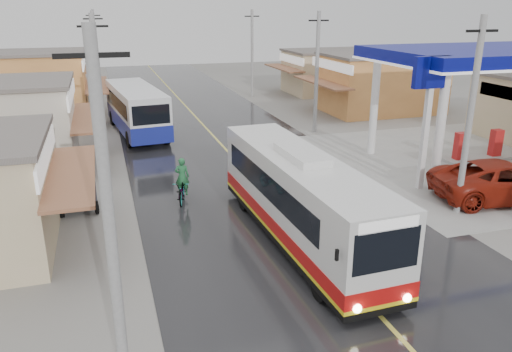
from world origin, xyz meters
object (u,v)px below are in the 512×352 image
object	(u,v)px
second_bus	(136,109)
tricycle_near	(75,186)
jeepney	(504,181)
coach_bus	(299,198)
cyclist	(182,187)

from	to	relation	value
second_bus	tricycle_near	bearing A→B (deg)	-112.06
jeepney	tricycle_near	bearing A→B (deg)	85.40
second_bus	jeepney	distance (m)	22.69
jeepney	tricycle_near	size ratio (longest dim) A/B	2.73
second_bus	jeepney	world-z (taller)	second_bus
coach_bus	second_bus	size ratio (longest dim) A/B	1.15
coach_bus	jeepney	xyz separation A→B (m)	(10.31, 1.14, -0.79)
coach_bus	jeepney	distance (m)	10.40
second_bus	cyclist	size ratio (longest dim) A/B	4.68
coach_bus	tricycle_near	size ratio (longest dim) A/B	4.77
cyclist	coach_bus	bearing A→B (deg)	-42.08
coach_bus	second_bus	bearing A→B (deg)	101.38
tricycle_near	jeepney	bearing A→B (deg)	-22.27
coach_bus	jeepney	world-z (taller)	coach_bus
coach_bus	cyclist	xyz separation A→B (m)	(-3.49, 5.13, -0.99)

